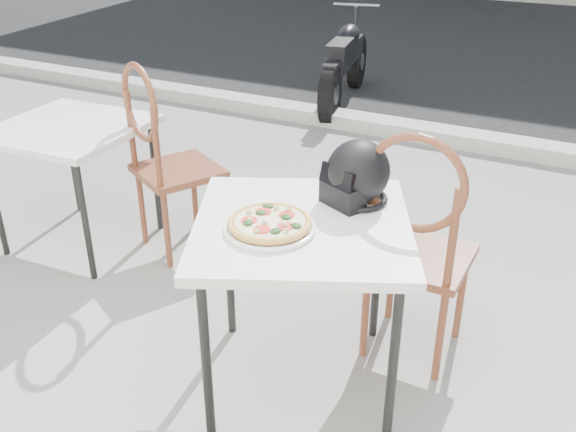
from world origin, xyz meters
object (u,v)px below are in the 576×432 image
at_px(helmet, 356,175).
at_px(motorcycle, 345,64).
at_px(pizza, 270,222).
at_px(cafe_table_side, 70,136).
at_px(cafe_chair_main, 416,237).
at_px(cafe_table_main, 302,238).
at_px(cafe_chair_side, 163,150).
at_px(plate, 270,228).

distance_m(helmet, motorcycle, 3.91).
height_order(pizza, cafe_table_side, pizza).
bearing_deg(helmet, cafe_chair_main, 50.39).
bearing_deg(cafe_table_side, cafe_chair_main, -3.95).
xyz_separation_m(cafe_table_main, helmet, (0.11, 0.26, 0.19)).
bearing_deg(cafe_chair_main, pizza, 49.98).
height_order(helmet, cafe_table_side, helmet).
distance_m(cafe_chair_side, motorcycle, 3.17).
distance_m(pizza, cafe_chair_main, 0.68).
bearing_deg(helmet, cafe_table_main, -87.99).
bearing_deg(helmet, plate, -91.39).
height_order(pizza, cafe_chair_main, cafe_chair_main).
xyz_separation_m(helmet, cafe_chair_main, (0.24, 0.11, -0.28)).
bearing_deg(helmet, pizza, -91.38).
xyz_separation_m(cafe_chair_main, cafe_table_side, (-2.06, 0.14, 0.05)).
relative_size(cafe_chair_main, cafe_chair_side, 0.98).
xyz_separation_m(helmet, cafe_table_side, (-1.83, 0.26, -0.23)).
bearing_deg(cafe_table_main, cafe_table_side, 163.18).
relative_size(helmet, cafe_chair_main, 0.31).
relative_size(cafe_table_main, cafe_table_side, 1.34).
height_order(cafe_table_main, plate, plate).
bearing_deg(cafe_chair_main, cafe_chair_side, -10.12).
xyz_separation_m(plate, cafe_chair_main, (0.43, 0.49, -0.17)).
xyz_separation_m(pizza, cafe_chair_main, (0.43, 0.49, -0.20)).
bearing_deg(pizza, helmet, 63.79).
bearing_deg(plate, pizza, 50.88).
xyz_separation_m(pizza, helmet, (0.19, 0.38, 0.08)).
height_order(cafe_table_side, motorcycle, motorcycle).
height_order(plate, helmet, helmet).
xyz_separation_m(helmet, cafe_chair_side, (-1.30, 0.41, -0.27)).
distance_m(pizza, cafe_chair_side, 1.37).
xyz_separation_m(pizza, motorcycle, (-1.34, 3.94, -0.43)).
relative_size(cafe_chair_main, cafe_table_side, 1.36).
xyz_separation_m(cafe_chair_side, motorcycle, (-0.23, 3.16, -0.24)).
bearing_deg(motorcycle, cafe_table_side, -106.12).
xyz_separation_m(plate, cafe_table_side, (-1.64, 0.64, -0.12)).
relative_size(cafe_table_side, cafe_chair_side, 0.72).
height_order(plate, pizza, pizza).
bearing_deg(cafe_chair_main, cafe_table_side, -3.21).
height_order(cafe_chair_main, cafe_table_side, cafe_chair_main).
bearing_deg(cafe_table_main, pizza, -123.14).
distance_m(pizza, cafe_table_side, 1.76).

